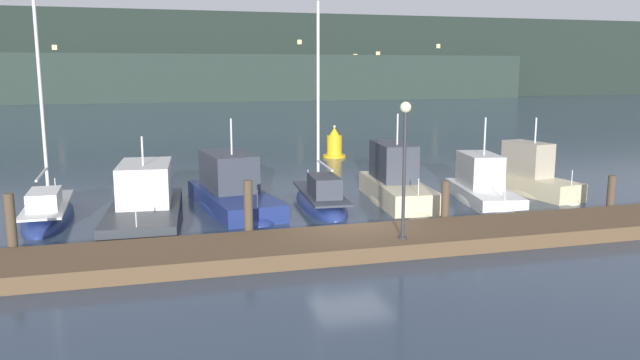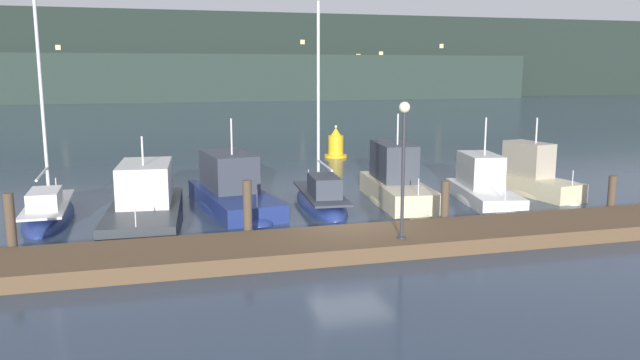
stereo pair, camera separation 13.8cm
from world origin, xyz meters
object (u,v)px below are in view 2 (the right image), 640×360
sailboat_berth_4 (321,202)px  motorboat_berth_5 (396,191)px  motorboat_berth_2 (145,210)px  motorboat_berth_3 (233,198)px  channel_buoy (336,145)px  motorboat_berth_6 (483,194)px  sailboat_berth_1 (49,215)px  dock_lamppost (404,148)px  motorboat_berth_7 (533,184)px

sailboat_berth_4 → motorboat_berth_5: sailboat_berth_4 is taller
motorboat_berth_2 → motorboat_berth_3: motorboat_berth_3 is taller
channel_buoy → motorboat_berth_6: bearing=-81.7°
sailboat_berth_4 → motorboat_berth_6: (6.67, -0.94, 0.13)m
sailboat_berth_1 → motorboat_berth_6: bearing=-4.6°
channel_buoy → motorboat_berth_3: bearing=-122.6°
motorboat_berth_2 → channel_buoy: motorboat_berth_2 is taller
sailboat_berth_4 → motorboat_berth_2: bearing=-174.0°
dock_lamppost → motorboat_berth_7: bearing=36.9°
sailboat_berth_4 → motorboat_berth_3: bearing=169.7°
motorboat_berth_2 → motorboat_berth_7: size_ratio=1.48×
motorboat_berth_2 → dock_lamppost: bearing=-40.8°
sailboat_berth_4 → motorboat_berth_6: sailboat_berth_4 is taller
sailboat_berth_1 → motorboat_berth_6: 16.90m
motorboat_berth_2 → sailboat_berth_4: size_ratio=0.88×
motorboat_berth_7 → dock_lamppost: size_ratio=1.28×
motorboat_berth_5 → motorboat_berth_7: size_ratio=1.29×
motorboat_berth_6 → channel_buoy: (-2.07, 14.14, 0.46)m
motorboat_berth_5 → channel_buoy: size_ratio=3.33×
sailboat_berth_1 → motorboat_berth_2: (3.40, -1.14, 0.24)m
dock_lamppost → motorboat_berth_6: bearing=44.5°
sailboat_berth_1 → dock_lamppost: bearing=-34.8°
motorboat_berth_2 → motorboat_berth_6: motorboat_berth_6 is taller
motorboat_berth_5 → dock_lamppost: size_ratio=1.64×
motorboat_berth_2 → motorboat_berth_7: bearing=1.7°
motorboat_berth_5 → sailboat_berth_4: bearing=177.5°
sailboat_berth_1 → channel_buoy: (14.77, 12.77, 0.61)m
sailboat_berth_1 → dock_lamppost: size_ratio=2.43×
motorboat_berth_6 → motorboat_berth_7: bearing=13.9°
motorboat_berth_6 → motorboat_berth_5: bearing=167.1°
motorboat_berth_7 → motorboat_berth_5: bearing=179.1°
motorboat_berth_5 → motorboat_berth_6: size_ratio=1.12×
sailboat_berth_1 → motorboat_berth_3: sailboat_berth_1 is taller
motorboat_berth_2 → channel_buoy: bearing=50.8°
motorboat_berth_2 → motorboat_berth_6: size_ratio=1.29×
motorboat_berth_6 → dock_lamppost: 9.09m
motorboat_berth_6 → channel_buoy: bearing=98.3°
motorboat_berth_2 → motorboat_berth_3: 3.59m
channel_buoy → sailboat_berth_4: bearing=-109.2°
channel_buoy → dock_lamppost: (-4.08, -20.19, 2.39)m
motorboat_berth_3 → dock_lamppost: size_ratio=1.85×
motorboat_berth_5 → sailboat_berth_1: bearing=177.6°
motorboat_berth_2 → sailboat_berth_4: 6.80m
motorboat_berth_5 → dock_lamppost: (-2.65, -6.85, 2.68)m
motorboat_berth_3 → sailboat_berth_4: sailboat_berth_4 is taller
motorboat_berth_5 → motorboat_berth_7: motorboat_berth_5 is taller
sailboat_berth_1 → motorboat_berth_6: (16.84, -1.37, 0.15)m
motorboat_berth_3 → motorboat_berth_6: (10.11, -1.57, -0.07)m
motorboat_berth_6 → channel_buoy: 14.29m
sailboat_berth_4 → channel_buoy: 13.98m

